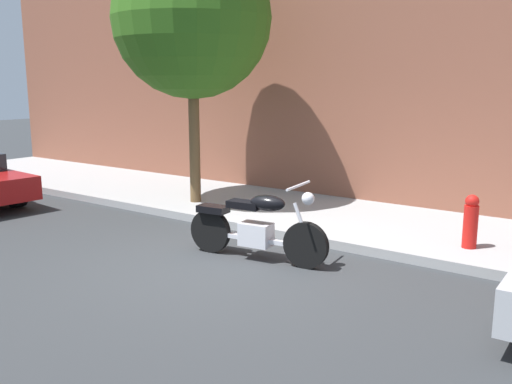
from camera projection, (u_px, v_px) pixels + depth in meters
The scene contains 5 objects.
ground_plane at pixel (214, 267), 7.54m from camera, with size 60.00×60.00×0.00m, color #303335.
sidewalk at pixel (326, 217), 10.00m from camera, with size 22.42×2.93×0.14m, color #9E9E9E.
motorcycle at pixel (256, 227), 7.77m from camera, with size 2.13×0.70×1.13m.
street_tree at pixel (192, 19), 10.32m from camera, with size 2.96×2.96×5.08m.
fire_hydrant at pixel (470, 226), 7.87m from camera, with size 0.20×0.20×0.91m.
Camera 1 is at (4.65, -5.52, 2.45)m, focal length 39.33 mm.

